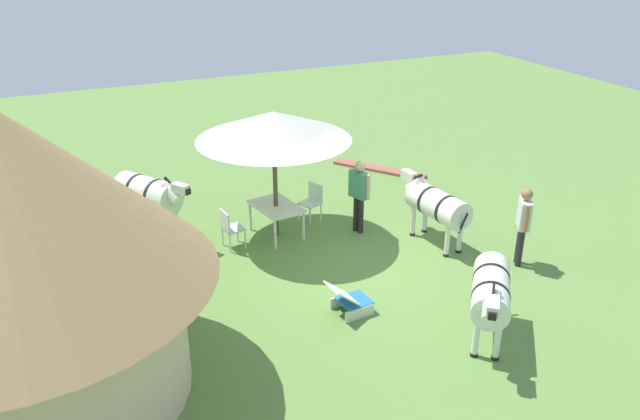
{
  "coord_description": "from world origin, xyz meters",
  "views": [
    {
      "loc": [
        -10.39,
        5.35,
        6.54
      ],
      "look_at": [
        0.62,
        0.3,
        1.0
      ],
      "focal_mm": 35.5,
      "sensor_mm": 36.0,
      "label": 1
    }
  ],
  "objects": [
    {
      "name": "ground_plane",
      "position": [
        0.0,
        0.0,
        0.0
      ],
      "size": [
        36.0,
        36.0,
        0.0
      ],
      "primitive_type": "plane",
      "color": "#5F873F"
    },
    {
      "name": "thatched_hut",
      "position": [
        -1.77,
        5.96,
        2.52
      ],
      "size": [
        5.46,
        5.46,
        4.54
      ],
      "rotation": [
        0.0,
        0.0,
        2.49
      ],
      "color": "beige",
      "rests_on": "ground_plane"
    },
    {
      "name": "shade_umbrella",
      "position": [
        1.77,
        0.86,
        2.59
      ],
      "size": [
        3.35,
        3.35,
        2.9
      ],
      "color": "brown",
      "rests_on": "ground_plane"
    },
    {
      "name": "patio_dining_table",
      "position": [
        1.77,
        0.86,
        0.65
      ],
      "size": [
        1.37,
        1.05,
        0.74
      ],
      "rotation": [
        0.0,
        0.0,
        0.17
      ],
      "color": "silver",
      "rests_on": "ground_plane"
    },
    {
      "name": "patio_chair_west_end",
      "position": [
        1.61,
        2.01,
        0.52
      ],
      "size": [
        0.49,
        0.48,
        0.9
      ],
      "rotation": [
        0.0,
        0.0,
        -3.0
      ],
      "color": "silver",
      "rests_on": "ground_plane"
    },
    {
      "name": "patio_chair_east_end",
      "position": [
        2.19,
        -0.22,
        0.52
      ],
      "size": [
        0.56,
        0.55,
        0.9
      ],
      "rotation": [
        0.0,
        0.0,
        0.37
      ],
      "color": "silver",
      "rests_on": "ground_plane"
    },
    {
      "name": "guest_beside_umbrella",
      "position": [
        1.17,
        -0.92,
        1.03
      ],
      "size": [
        0.58,
        0.36,
        1.72
      ],
      "rotation": [
        0.0,
        0.0,
        3.48
      ],
      "color": "black",
      "rests_on": "ground_plane"
    },
    {
      "name": "standing_watcher",
      "position": [
        -1.59,
        -3.24,
        1.02
      ],
      "size": [
        0.53,
        0.42,
        1.7
      ],
      "rotation": [
        0.0,
        0.0,
        -0.56
      ],
      "color": "black",
      "rests_on": "ground_plane"
    },
    {
      "name": "striped_lounge_chair",
      "position": [
        -1.73,
        0.79,
        0.26
      ],
      "size": [
        0.62,
        0.84,
        0.67
      ],
      "rotation": [
        0.0,
        0.0,
        3.24
      ],
      "color": "#2267B1",
      "rests_on": "ground_plane"
    },
    {
      "name": "zebra_nearest_camera",
      "position": [
        -0.03,
        -2.18,
        0.92
      ],
      "size": [
        2.21,
        0.79,
        1.46
      ],
      "rotation": [
        0.0,
        0.0,
        4.82
      ],
      "color": "silver",
      "rests_on": "ground_plane"
    },
    {
      "name": "zebra_by_umbrella",
      "position": [
        -3.41,
        -0.98,
        0.93
      ],
      "size": [
        1.86,
        1.62,
        1.46
      ],
      "rotation": [
        0.0,
        0.0,
        0.89
      ],
      "color": "silver",
      "rests_on": "ground_plane"
    },
    {
      "name": "zebra_toward_hut",
      "position": [
        2.91,
        3.42,
        1.03
      ],
      "size": [
        1.94,
        1.46,
        1.57
      ],
      "rotation": [
        0.0,
        0.0,
        2.14
      ],
      "color": "silver",
      "rests_on": "ground_plane"
    },
    {
      "name": "brick_patio_kerb",
      "position": [
        4.4,
        -3.3,
        0.04
      ],
      "size": [
        2.47,
        1.94,
        0.08
      ],
      "primitive_type": "cube",
      "rotation": [
        0.0,
        0.0,
        0.63
      ],
      "color": "#A75343",
      "rests_on": "ground_plane"
    }
  ]
}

